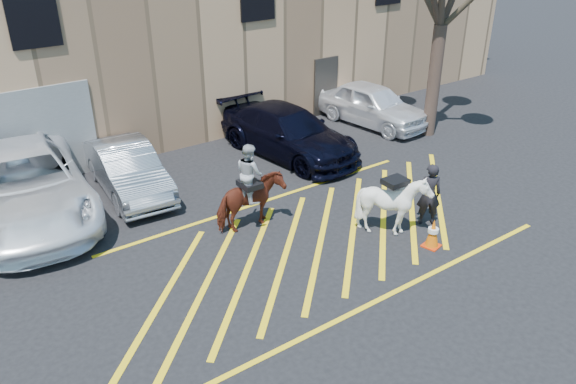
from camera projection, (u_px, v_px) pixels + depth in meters
ground at (313, 235)px, 13.80m from camera, size 90.00×90.00×0.00m
car_white_pickup at (24, 185)px, 14.31m from camera, size 3.61×6.69×1.78m
car_silver_sedan at (128, 169)px, 15.62m from camera, size 1.77×4.30×1.38m
car_blue_suv at (288, 132)px, 18.03m from camera, size 2.80×5.48×1.52m
car_white_suv at (372, 104)px, 20.59m from camera, size 2.32×4.63×1.51m
handler at (429, 194)px, 13.98m from camera, size 0.72×0.67×1.64m
warehouse at (117, 15)px, 20.83m from camera, size 32.42×10.20×7.30m
hatching_zone at (321, 240)px, 13.58m from camera, size 12.60×5.12×0.01m
mounted_bay at (250, 195)px, 13.73m from camera, size 1.71×0.78×2.25m
saddled_white at (393, 204)px, 13.56m from camera, size 1.32×1.48×1.58m
traffic_cone at (433, 233)px, 13.19m from camera, size 0.46×0.46×0.73m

